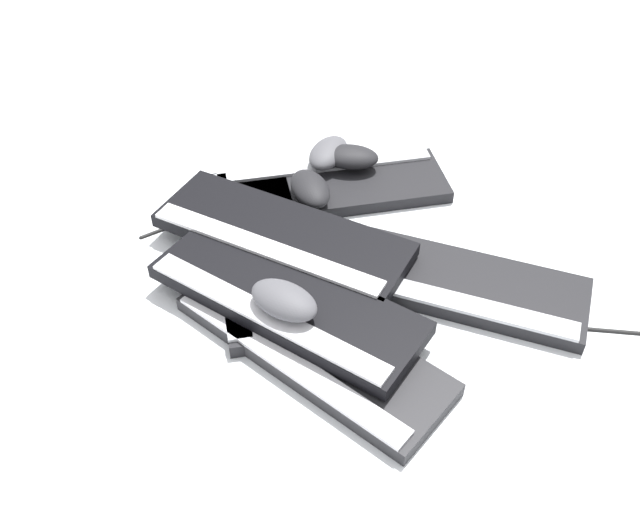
{
  "coord_description": "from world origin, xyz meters",
  "views": [
    {
      "loc": [
        -0.91,
        -0.17,
        0.84
      ],
      "look_at": [
        -0.05,
        -0.03,
        0.03
      ],
      "focal_mm": 40.0,
      "sensor_mm": 36.0,
      "label": 1
    }
  ],
  "objects_px": {
    "keyboard_0": "(330,187)",
    "mouse_0": "(310,189)",
    "keyboard_2": "(311,345)",
    "mouse_3": "(284,300)",
    "keyboard_3": "(449,282)",
    "keyboard_4": "(282,235)",
    "mouse_1": "(350,157)",
    "mouse_2": "(328,153)",
    "keyboard_1": "(258,249)",
    "keyboard_5": "(287,300)"
  },
  "relations": [
    {
      "from": "keyboard_0",
      "to": "mouse_0",
      "type": "distance_m",
      "value": 0.07
    },
    {
      "from": "keyboard_2",
      "to": "mouse_3",
      "type": "relative_size",
      "value": 4.14
    },
    {
      "from": "keyboard_3",
      "to": "keyboard_4",
      "type": "distance_m",
      "value": 0.29
    },
    {
      "from": "mouse_3",
      "to": "keyboard_2",
      "type": "bearing_deg",
      "value": 176.15
    },
    {
      "from": "mouse_1",
      "to": "mouse_2",
      "type": "height_order",
      "value": "same"
    },
    {
      "from": "keyboard_2",
      "to": "keyboard_3",
      "type": "relative_size",
      "value": 0.99
    },
    {
      "from": "mouse_1",
      "to": "mouse_3",
      "type": "distance_m",
      "value": 0.42
    },
    {
      "from": "keyboard_3",
      "to": "mouse_2",
      "type": "height_order",
      "value": "mouse_2"
    },
    {
      "from": "keyboard_1",
      "to": "keyboard_2",
      "type": "relative_size",
      "value": 1.02
    },
    {
      "from": "keyboard_5",
      "to": "mouse_0",
      "type": "distance_m",
      "value": 0.27
    },
    {
      "from": "keyboard_3",
      "to": "mouse_3",
      "type": "bearing_deg",
      "value": 120.47
    },
    {
      "from": "keyboard_1",
      "to": "keyboard_3",
      "type": "relative_size",
      "value": 1.01
    },
    {
      "from": "mouse_2",
      "to": "mouse_3",
      "type": "distance_m",
      "value": 0.43
    },
    {
      "from": "keyboard_2",
      "to": "mouse_3",
      "type": "height_order",
      "value": "mouse_3"
    },
    {
      "from": "mouse_0",
      "to": "keyboard_0",
      "type": "bearing_deg",
      "value": 124.94
    },
    {
      "from": "keyboard_3",
      "to": "keyboard_4",
      "type": "xyz_separation_m",
      "value": [
        0.04,
        0.29,
        0.03
      ]
    },
    {
      "from": "keyboard_0",
      "to": "keyboard_3",
      "type": "distance_m",
      "value": 0.32
    },
    {
      "from": "keyboard_5",
      "to": "keyboard_1",
      "type": "bearing_deg",
      "value": 29.56
    },
    {
      "from": "keyboard_0",
      "to": "keyboard_2",
      "type": "height_order",
      "value": "same"
    },
    {
      "from": "keyboard_0",
      "to": "keyboard_1",
      "type": "relative_size",
      "value": 1.0
    },
    {
      "from": "keyboard_3",
      "to": "mouse_1",
      "type": "relative_size",
      "value": 4.18
    },
    {
      "from": "keyboard_3",
      "to": "mouse_0",
      "type": "xyz_separation_m",
      "value": [
        0.17,
        0.26,
        0.04
      ]
    },
    {
      "from": "keyboard_2",
      "to": "keyboard_4",
      "type": "xyz_separation_m",
      "value": [
        0.21,
        0.09,
        0.03
      ]
    },
    {
      "from": "keyboard_1",
      "to": "keyboard_3",
      "type": "xyz_separation_m",
      "value": [
        -0.03,
        -0.33,
        0.0
      ]
    },
    {
      "from": "mouse_3",
      "to": "mouse_0",
      "type": "bearing_deg",
      "value": -62.35
    },
    {
      "from": "mouse_0",
      "to": "mouse_3",
      "type": "height_order",
      "value": "mouse_3"
    },
    {
      "from": "keyboard_1",
      "to": "keyboard_2",
      "type": "xyz_separation_m",
      "value": [
        -0.2,
        -0.13,
        0.0
      ]
    },
    {
      "from": "keyboard_2",
      "to": "mouse_0",
      "type": "bearing_deg",
      "value": 10.06
    },
    {
      "from": "keyboard_4",
      "to": "keyboard_5",
      "type": "height_order",
      "value": "same"
    },
    {
      "from": "keyboard_0",
      "to": "keyboard_2",
      "type": "xyz_separation_m",
      "value": [
        -0.39,
        -0.03,
        0.0
      ]
    },
    {
      "from": "keyboard_3",
      "to": "keyboard_5",
      "type": "distance_m",
      "value": 0.27
    },
    {
      "from": "keyboard_3",
      "to": "keyboard_5",
      "type": "bearing_deg",
      "value": 113.63
    },
    {
      "from": "keyboard_4",
      "to": "mouse_2",
      "type": "bearing_deg",
      "value": -9.75
    },
    {
      "from": "keyboard_3",
      "to": "keyboard_1",
      "type": "bearing_deg",
      "value": 85.1
    },
    {
      "from": "mouse_0",
      "to": "mouse_1",
      "type": "distance_m",
      "value": 0.13
    },
    {
      "from": "keyboard_0",
      "to": "mouse_0",
      "type": "bearing_deg",
      "value": 153.79
    },
    {
      "from": "keyboard_4",
      "to": "mouse_3",
      "type": "relative_size",
      "value": 4.23
    },
    {
      "from": "keyboard_4",
      "to": "keyboard_5",
      "type": "relative_size",
      "value": 1.0
    },
    {
      "from": "keyboard_2",
      "to": "keyboard_5",
      "type": "bearing_deg",
      "value": 39.3
    },
    {
      "from": "keyboard_4",
      "to": "mouse_2",
      "type": "relative_size",
      "value": 4.23
    },
    {
      "from": "mouse_3",
      "to": "keyboard_5",
      "type": "bearing_deg",
      "value": -57.99
    },
    {
      "from": "keyboard_5",
      "to": "mouse_3",
      "type": "height_order",
      "value": "mouse_3"
    },
    {
      "from": "keyboard_2",
      "to": "mouse_3",
      "type": "distance_m",
      "value": 0.08
    },
    {
      "from": "keyboard_3",
      "to": "keyboard_5",
      "type": "relative_size",
      "value": 0.99
    },
    {
      "from": "keyboard_0",
      "to": "mouse_3",
      "type": "height_order",
      "value": "mouse_3"
    },
    {
      "from": "keyboard_0",
      "to": "mouse_2",
      "type": "bearing_deg",
      "value": 12.06
    },
    {
      "from": "keyboard_0",
      "to": "mouse_0",
      "type": "relative_size",
      "value": 4.22
    },
    {
      "from": "keyboard_1",
      "to": "mouse_2",
      "type": "xyz_separation_m",
      "value": [
        0.25,
        -0.08,
        0.04
      ]
    },
    {
      "from": "keyboard_3",
      "to": "mouse_0",
      "type": "height_order",
      "value": "mouse_0"
    },
    {
      "from": "keyboard_0",
      "to": "mouse_0",
      "type": "xyz_separation_m",
      "value": [
        -0.06,
        0.03,
        0.04
      ]
    }
  ]
}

